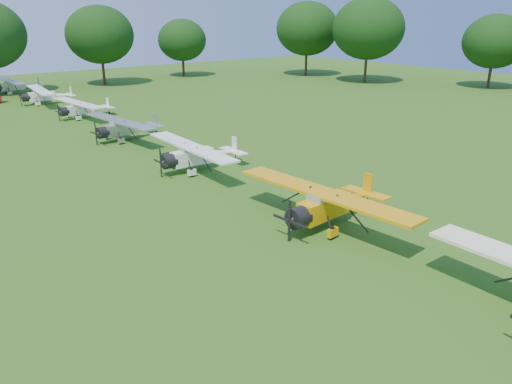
# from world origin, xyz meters

# --- Properties ---
(ground) EXTENTS (160.00, 160.00, 0.00)m
(ground) POSITION_xyz_m (0.00, 0.00, 0.00)
(ground) COLOR #224C13
(ground) RESTS_ON ground
(tree_belt) EXTENTS (137.36, 130.27, 14.52)m
(tree_belt) POSITION_xyz_m (3.57, 0.16, 8.03)
(tree_belt) COLOR #322413
(tree_belt) RESTS_ON ground
(aircraft_2) EXTENTS (7.15, 11.39, 2.24)m
(aircraft_2) POSITION_xyz_m (0.59, -5.98, 1.31)
(aircraft_2) COLOR #E39C09
(aircraft_2) RESTS_ON ground
(aircraft_3) EXTENTS (6.71, 10.67, 2.10)m
(aircraft_3) POSITION_xyz_m (0.57, 7.15, 1.23)
(aircraft_3) COLOR white
(aircraft_3) RESTS_ON ground
(aircraft_4) EXTENTS (6.55, 10.44, 2.05)m
(aircraft_4) POSITION_xyz_m (0.56, 19.25, 1.20)
(aircraft_4) COLOR #B5B5B9
(aircraft_4) RESTS_ON ground
(aircraft_5) EXTENTS (6.21, 9.89, 1.94)m
(aircraft_5) POSITION_xyz_m (1.37, 31.69, 1.14)
(aircraft_5) COLOR white
(aircraft_5) RESTS_ON ground
(aircraft_6) EXTENTS (6.61, 10.52, 2.07)m
(aircraft_6) POSITION_xyz_m (1.01, 43.45, 1.21)
(aircraft_6) COLOR white
(aircraft_6) RESTS_ON ground
(aircraft_7) EXTENTS (6.70, 10.64, 2.10)m
(aircraft_7) POSITION_xyz_m (0.55, 55.23, 1.23)
(aircraft_7) COLOR #B5B5B9
(aircraft_7) RESTS_ON ground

